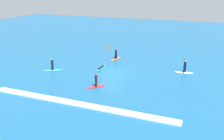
% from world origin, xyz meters
% --- Properties ---
extents(ground_plane, '(120.00, 120.00, 0.00)m').
position_xyz_m(ground_plane, '(0.00, 0.00, 0.00)').
color(ground_plane, '#195684').
rests_on(ground_plane, ground).
extents(surfer_on_orange_board, '(1.39, 3.02, 2.35)m').
position_xyz_m(surfer_on_orange_board, '(-1.85, 6.83, 0.51)').
color(surfer_on_orange_board, orange).
rests_on(surfer_on_orange_board, ground_plane).
extents(surfer_on_red_board, '(2.34, 2.30, 2.04)m').
position_xyz_m(surfer_on_red_board, '(-0.12, -5.31, 0.49)').
color(surfer_on_red_board, red).
rests_on(surfer_on_red_board, ground_plane).
extents(surfer_on_white_board, '(2.74, 0.98, 2.04)m').
position_xyz_m(surfer_on_white_board, '(9.86, 3.92, 0.51)').
color(surfer_on_white_board, white).
rests_on(surfer_on_white_board, ground_plane).
extents(surfer_on_blue_board, '(0.83, 3.10, 0.39)m').
position_xyz_m(surfer_on_blue_board, '(-2.28, 1.30, 0.13)').
color(surfer_on_blue_board, '#1E8CD1').
rests_on(surfer_on_blue_board, ground_plane).
extents(surfer_on_teal_board, '(2.97, 2.25, 2.01)m').
position_xyz_m(surfer_on_teal_board, '(-8.80, -2.05, 0.42)').
color(surfer_on_teal_board, '#33C6CC').
rests_on(surfer_on_teal_board, ground_plane).
extents(marker_buoy, '(0.38, 0.38, 1.39)m').
position_xyz_m(marker_buoy, '(-5.33, 12.07, 0.29)').
color(marker_buoy, '#E55119').
rests_on(marker_buoy, ground_plane).
extents(wave_crest, '(21.64, 0.90, 0.18)m').
position_xyz_m(wave_crest, '(0.00, -10.33, 0.09)').
color(wave_crest, white).
rests_on(wave_crest, ground_plane).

